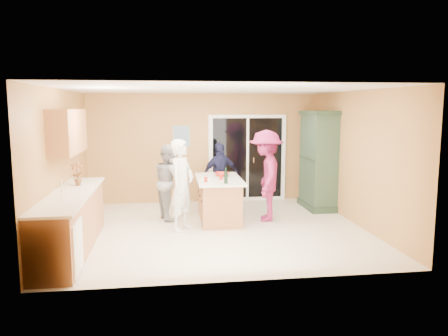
{
  "coord_description": "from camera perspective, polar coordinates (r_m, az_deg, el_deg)",
  "views": [
    {
      "loc": [
        -0.95,
        -7.93,
        2.29
      ],
      "look_at": [
        0.15,
        0.1,
        1.15
      ],
      "focal_mm": 35.0,
      "sensor_mm": 36.0,
      "label": 1
    }
  ],
  "objects": [
    {
      "name": "tulip_vase",
      "position": [
        7.93,
        -18.62,
        -0.71
      ],
      "size": [
        0.23,
        0.17,
        0.41
      ],
      "primitive_type": "imported",
      "rotation": [
        0.0,
        0.0,
        -0.09
      ],
      "color": "#A41017",
      "rests_on": "left_cabinet_run"
    },
    {
      "name": "wine_bottle",
      "position": [
        8.16,
        0.24,
        -1.23
      ],
      "size": [
        0.07,
        0.07,
        0.3
      ],
      "rotation": [
        0.0,
        0.0,
        0.09
      ],
      "color": "black",
      "rests_on": "kitchen_island"
    },
    {
      "name": "left_cabinet_run",
      "position": [
        7.27,
        -19.57,
        -7.02
      ],
      "size": [
        0.65,
        3.05,
        1.24
      ],
      "color": "#AF6F44",
      "rests_on": "floor"
    },
    {
      "name": "serving_bowl",
      "position": [
        9.06,
        -0.26,
        -0.82
      ],
      "size": [
        0.39,
        0.39,
        0.07
      ],
      "primitive_type": "imported",
      "rotation": [
        0.0,
        0.0,
        -0.36
      ],
      "color": "#B11D13",
      "rests_on": "kitchen_island"
    },
    {
      "name": "woman_white",
      "position": [
        8.12,
        -5.53,
        -2.24
      ],
      "size": [
        0.67,
        0.74,
        1.7
      ],
      "primitive_type": "imported",
      "rotation": [
        0.0,
        0.0,
        1.02
      ],
      "color": "silver",
      "rests_on": "floor"
    },
    {
      "name": "sliding_door",
      "position": [
        10.66,
        3.07,
        1.31
      ],
      "size": [
        1.9,
        0.07,
        2.1
      ],
      "color": "white",
      "rests_on": "floor"
    },
    {
      "name": "kitchen_island",
      "position": [
        8.85,
        -0.65,
        -4.28
      ],
      "size": [
        0.92,
        1.66,
        0.86
      ],
      "rotation": [
        0.0,
        0.0,
        -0.02
      ],
      "color": "#AF6F44",
      "rests_on": "floor"
    },
    {
      "name": "wall_left",
      "position": [
        8.19,
        -20.43,
        0.56
      ],
      "size": [
        0.1,
        5.0,
        2.6
      ],
      "primitive_type": "cube",
      "color": "tan",
      "rests_on": "ground"
    },
    {
      "name": "woman_magenta",
      "position": [
        8.82,
        5.51,
        -1.0
      ],
      "size": [
        0.91,
        1.3,
        1.83
      ],
      "primitive_type": "imported",
      "rotation": [
        0.0,
        0.0,
        -1.78
      ],
      "color": "#911F54",
      "rests_on": "floor"
    },
    {
      "name": "wall_back",
      "position": [
        10.52,
        -2.59,
        2.6
      ],
      "size": [
        5.5,
        0.1,
        2.6
      ],
      "primitive_type": "cube",
      "color": "tan",
      "rests_on": "ground"
    },
    {
      "name": "tumbler_far",
      "position": [
        8.61,
        -0.4,
        -1.17
      ],
      "size": [
        0.08,
        0.08,
        0.11
      ],
      "primitive_type": "cylinder",
      "rotation": [
        0.0,
        0.0,
        -0.13
      ],
      "color": "#B11D13",
      "rests_on": "kitchen_island"
    },
    {
      "name": "green_hutch",
      "position": [
        10.06,
        12.26,
        0.87
      ],
      "size": [
        0.63,
        1.2,
        2.2
      ],
      "color": "#223826",
      "rests_on": "floor"
    },
    {
      "name": "woman_grey",
      "position": [
        9.0,
        -7.16,
        -1.79
      ],
      "size": [
        0.77,
        0.88,
        1.54
      ],
      "primitive_type": "imported",
      "rotation": [
        0.0,
        0.0,
        1.85
      ],
      "color": "#AEAEB1",
      "rests_on": "floor"
    },
    {
      "name": "wall_front",
      "position": [
        5.6,
        2.09,
        -2.18
      ],
      "size": [
        5.5,
        0.1,
        2.6
      ],
      "primitive_type": "cube",
      "color": "tan",
      "rests_on": "ground"
    },
    {
      "name": "upper_cabinets",
      "position": [
        7.91,
        -19.71,
        4.53
      ],
      "size": [
        0.35,
        1.6,
        0.75
      ],
      "primitive_type": "cube",
      "color": "#AF6F44",
      "rests_on": "wall_left"
    },
    {
      "name": "wall_right",
      "position": [
        8.81,
        17.1,
        1.2
      ],
      "size": [
        0.1,
        5.0,
        2.6
      ],
      "primitive_type": "cube",
      "color": "tan",
      "rests_on": "ground"
    },
    {
      "name": "ceiling",
      "position": [
        7.99,
        -0.98,
        10.23
      ],
      "size": [
        5.5,
        5.0,
        0.1
      ],
      "primitive_type": "cube",
      "color": "white",
      "rests_on": "wall_back"
    },
    {
      "name": "tumbler_near",
      "position": [
        8.35,
        -2.39,
        -1.49
      ],
      "size": [
        0.07,
        0.07,
        0.1
      ],
      "primitive_type": "cylinder",
      "rotation": [
        0.0,
        0.0,
        -0.08
      ],
      "color": "#B11D13",
      "rests_on": "kitchen_island"
    },
    {
      "name": "woman_navy",
      "position": [
        9.94,
        -0.48,
        -0.94
      ],
      "size": [
        0.94,
        0.58,
        1.49
      ],
      "primitive_type": "imported",
      "rotation": [
        0.0,
        0.0,
        3.4
      ],
      "color": "#1B1B3B",
      "rests_on": "floor"
    },
    {
      "name": "floor",
      "position": [
        8.31,
        -0.94,
        -7.99
      ],
      "size": [
        5.5,
        5.5,
        0.0
      ],
      "primitive_type": "plane",
      "color": "white",
      "rests_on": "ground"
    },
    {
      "name": "white_plate",
      "position": [
        8.66,
        -2.4,
        -1.43
      ],
      "size": [
        0.22,
        0.22,
        0.01
      ],
      "primitive_type": "cylinder",
      "rotation": [
        0.0,
        0.0,
        0.05
      ],
      "color": "white",
      "rests_on": "kitchen_island"
    },
    {
      "name": "framed_picture",
      "position": [
        10.44,
        -5.6,
        4.18
      ],
      "size": [
        0.46,
        0.04,
        0.56
      ],
      "color": "#A38751",
      "rests_on": "wall_back"
    }
  ]
}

